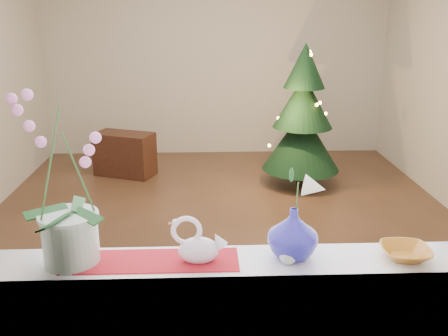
# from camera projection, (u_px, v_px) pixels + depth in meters

# --- Properties ---
(ground) EXTENTS (5.00, 5.00, 0.00)m
(ground) POSITION_uv_depth(u_px,v_px,m) (223.00, 226.00, 4.56)
(ground) COLOR #3C2718
(ground) RESTS_ON ground
(wall_back) EXTENTS (4.50, 0.10, 2.70)m
(wall_back) POSITION_uv_depth(u_px,v_px,m) (216.00, 53.00, 6.53)
(wall_back) COLOR beige
(wall_back) RESTS_ON ground
(wall_front) EXTENTS (4.50, 0.10, 2.70)m
(wall_front) POSITION_uv_depth(u_px,v_px,m) (250.00, 168.00, 1.77)
(wall_front) COLOR beige
(wall_front) RESTS_ON ground
(windowsill) EXTENTS (2.20, 0.26, 0.04)m
(windowsill) POSITION_uv_depth(u_px,v_px,m) (246.00, 264.00, 2.03)
(windowsill) COLOR white
(windowsill) RESTS_ON window_apron
(window_frame) EXTENTS (2.22, 0.06, 1.60)m
(window_frame) POSITION_uv_depth(u_px,v_px,m) (251.00, 68.00, 1.69)
(window_frame) COLOR white
(window_frame) RESTS_ON windowsill
(runner) EXTENTS (0.70, 0.20, 0.01)m
(runner) POSITION_uv_depth(u_px,v_px,m) (151.00, 261.00, 2.00)
(runner) COLOR maroon
(runner) RESTS_ON windowsill
(orchid_pot) EXTENTS (0.29, 0.29, 0.69)m
(orchid_pot) POSITION_uv_depth(u_px,v_px,m) (65.00, 181.00, 1.89)
(orchid_pot) COLOR white
(orchid_pot) RESTS_ON windowsill
(swan) EXTENTS (0.23, 0.12, 0.19)m
(swan) POSITION_uv_depth(u_px,v_px,m) (198.00, 241.00, 1.97)
(swan) COLOR silver
(swan) RESTS_ON windowsill
(blue_vase) EXTENTS (0.27, 0.27, 0.24)m
(blue_vase) POSITION_uv_depth(u_px,v_px,m) (293.00, 230.00, 2.01)
(blue_vase) COLOR navy
(blue_vase) RESTS_ON windowsill
(lily) EXTENTS (0.14, 0.08, 0.18)m
(lily) POSITION_uv_depth(u_px,v_px,m) (295.00, 179.00, 1.94)
(lily) COLOR silver
(lily) RESTS_ON blue_vase
(paperweight) EXTENTS (0.09, 0.09, 0.07)m
(paperweight) POSITION_uv_depth(u_px,v_px,m) (288.00, 256.00, 1.98)
(paperweight) COLOR silver
(paperweight) RESTS_ON windowsill
(amber_dish) EXTENTS (0.18, 0.18, 0.04)m
(amber_dish) POSITION_uv_depth(u_px,v_px,m) (405.00, 253.00, 2.03)
(amber_dish) COLOR #A9681C
(amber_dish) RESTS_ON windowsill
(xmas_tree) EXTENTS (0.98, 0.98, 1.57)m
(xmas_tree) POSITION_uv_depth(u_px,v_px,m) (303.00, 116.00, 5.44)
(xmas_tree) COLOR black
(xmas_tree) RESTS_ON ground
(side_table) EXTENTS (0.76, 0.57, 0.51)m
(side_table) POSITION_uv_depth(u_px,v_px,m) (125.00, 154.00, 5.91)
(side_table) COLOR black
(side_table) RESTS_ON ground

